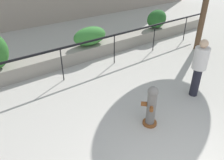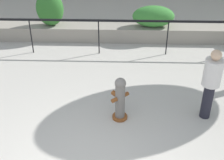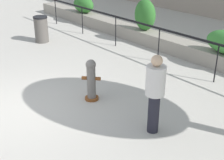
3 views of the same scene
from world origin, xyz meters
name	(u,v)px [view 1 (image 1 of 3)]	position (x,y,z in m)	size (l,w,h in m)	color
planter_wall_low	(50,62)	(0.00, 6.00, 0.25)	(18.00, 0.70, 0.50)	gray
fence_railing_segment	(60,52)	(0.00, 4.90, 1.02)	(15.00, 0.05, 1.15)	black
hedge_bush_2	(90,36)	(1.78, 6.00, 0.86)	(1.42, 0.67, 0.73)	#387F33
hedge_bush_3	(157,19)	(5.60, 6.00, 0.94)	(1.12, 0.70, 0.87)	#235B23
fire_hydrant	(151,106)	(0.70, 1.62, 0.55)	(0.50, 0.50, 1.08)	brown
pedestrian	(199,65)	(2.69, 1.74, 0.99)	(0.52, 0.52, 1.73)	black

